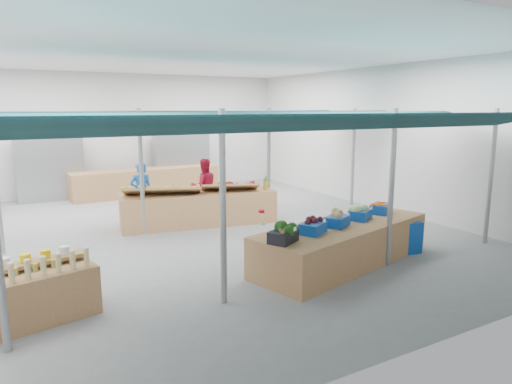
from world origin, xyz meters
The scene contains 23 objects.
floor centered at (0.00, 0.00, 0.00)m, with size 13.00×13.00×0.00m, color slate.
hall centered at (0.00, 1.44, 2.65)m, with size 13.00×13.00×13.00m.
pole_grid centered at (0.75, -1.75, 1.81)m, with size 10.00×4.60×3.00m.
awnings centered at (0.75, -1.75, 2.78)m, with size 9.50×7.08×0.30m.
back_shelving_left centered at (-2.50, 6.00, 1.00)m, with size 2.00×0.50×2.00m, color #B23F33.
back_shelving_right centered at (2.00, 6.00, 1.00)m, with size 2.00×0.50×2.00m, color #B23F33.
bottle_shelf centered at (-3.62, -3.24, 0.41)m, with size 1.76×1.31×1.01m.
veg_counter centered at (1.82, -3.47, 0.39)m, with size 4.03×1.34×0.78m, color olive.
fruit_counter centered at (0.52, 0.67, 0.43)m, with size 3.97×0.95×0.85m, color olive.
far_counter centered at (0.51, 5.50, 0.46)m, with size 5.09×1.02×0.92m, color olive.
crate_stack centered at (3.41, -3.61, 0.33)m, with size 0.56×0.39×0.67m, color #0D3F95.
vendor_left centered at (-0.68, 1.77, 0.79)m, with size 0.58×0.38×1.59m, color #1B5EB3.
vendor_right centered at (1.12, 1.77, 0.79)m, with size 0.77×0.60×1.59m, color #AF1534.
crate_broccoli centered at (0.14, -3.91, 0.94)m, with size 0.61×0.55×0.35m.
crate_beets centered at (0.90, -3.71, 0.92)m, with size 0.61×0.55×0.29m.
crate_celeriac centered at (1.61, -3.53, 0.93)m, with size 0.61×0.55×0.31m.
crate_cabbage centered at (2.36, -3.33, 0.94)m, with size 0.61×0.55×0.35m.
crate_carrots centered at (3.12, -3.14, 0.89)m, with size 0.61×0.55×0.29m.
sparrow centered at (0.01, -4.09, 1.03)m, with size 0.12×0.09×0.11m.
pole_ribbon centered at (0.30, -2.93, 1.08)m, with size 0.12×0.12×0.28m.
apple_heap_yellow centered at (-0.43, 0.74, 1.02)m, with size 2.02×1.31×0.27m.
apple_heap_red centered at (1.29, 0.44, 1.02)m, with size 1.65×1.17×0.27m.
pineapple centered at (2.27, 0.27, 1.03)m, with size 0.14×0.14×0.39m.
Camera 1 is at (-3.86, -10.11, 3.01)m, focal length 32.00 mm.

